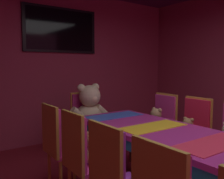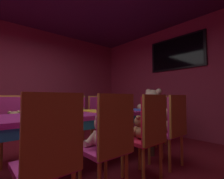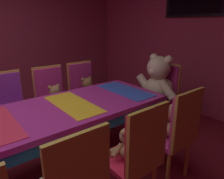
{
  "view_description": "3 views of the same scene",
  "coord_description": "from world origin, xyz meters",
  "px_view_note": "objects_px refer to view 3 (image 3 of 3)",
  "views": [
    {
      "loc": [
        -1.92,
        -1.18,
        1.4
      ],
      "look_at": [
        -0.04,
        1.45,
        1.1
      ],
      "focal_mm": 39.96,
      "sensor_mm": 36.0,
      "label": 1
    },
    {
      "loc": [
        2.02,
        -0.72,
        0.95
      ],
      "look_at": [
        -0.22,
        1.19,
        1.1
      ],
      "focal_mm": 26.23,
      "sensor_mm": 36.0,
      "label": 2
    },
    {
      "loc": [
        1.81,
        -0.2,
        1.54
      ],
      "look_at": [
        0.16,
        1.13,
        0.86
      ],
      "focal_mm": 32.98,
      "sensor_mm": 36.0,
      "label": 3
    }
  ],
  "objects_px": {
    "chair_left_5": "(83,87)",
    "chair_right_4": "(139,151)",
    "chair_left_4": "(51,94)",
    "teddy_right_5": "(166,122)",
    "teddy_right_3": "(64,171)",
    "chair_left_3": "(8,103)",
    "chair_right_5": "(179,128)",
    "teddy_left_4": "(56,98)",
    "teddy_right_4": "(127,145)",
    "teddy_left_5": "(88,90)",
    "throne_chair": "(164,89)",
    "king_teddy_bear": "(157,82)"
  },
  "relations": [
    {
      "from": "chair_left_4",
      "to": "chair_right_5",
      "type": "bearing_deg",
      "value": 17.84
    },
    {
      "from": "chair_right_4",
      "to": "throne_chair",
      "type": "height_order",
      "value": "same"
    },
    {
      "from": "teddy_right_3",
      "to": "king_teddy_bear",
      "type": "height_order",
      "value": "king_teddy_bear"
    },
    {
      "from": "chair_left_5",
      "to": "teddy_right_4",
      "type": "distance_m",
      "value": 1.66
    },
    {
      "from": "chair_right_5",
      "to": "teddy_right_5",
      "type": "xyz_separation_m",
      "value": [
        -0.15,
        0.0,
        0.0
      ]
    },
    {
      "from": "chair_right_5",
      "to": "teddy_right_5",
      "type": "bearing_deg",
      "value": 0.0
    },
    {
      "from": "chair_left_5",
      "to": "throne_chair",
      "type": "bearing_deg",
      "value": 46.69
    },
    {
      "from": "king_teddy_bear",
      "to": "teddy_right_4",
      "type": "bearing_deg",
      "value": 29.81
    },
    {
      "from": "chair_left_5",
      "to": "teddy_right_4",
      "type": "relative_size",
      "value": 3.33
    },
    {
      "from": "chair_left_5",
      "to": "teddy_left_4",
      "type": "bearing_deg",
      "value": -73.27
    },
    {
      "from": "teddy_left_5",
      "to": "chair_left_4",
      "type": "bearing_deg",
      "value": -104.8
    },
    {
      "from": "chair_left_4",
      "to": "chair_left_3",
      "type": "bearing_deg",
      "value": -91.87
    },
    {
      "from": "throne_chair",
      "to": "chair_left_4",
      "type": "bearing_deg",
      "value": -30.68
    },
    {
      "from": "chair_right_4",
      "to": "teddy_right_4",
      "type": "relative_size",
      "value": 3.33
    },
    {
      "from": "chair_right_4",
      "to": "king_teddy_bear",
      "type": "xyz_separation_m",
      "value": [
        -0.86,
        1.26,
        0.15
      ]
    },
    {
      "from": "teddy_left_4",
      "to": "teddy_left_5",
      "type": "relative_size",
      "value": 0.94
    },
    {
      "from": "chair_left_5",
      "to": "teddy_right_4",
      "type": "height_order",
      "value": "chair_left_5"
    },
    {
      "from": "teddy_right_5",
      "to": "chair_right_4",
      "type": "bearing_deg",
      "value": 106.7
    },
    {
      "from": "chair_left_3",
      "to": "chair_right_5",
      "type": "bearing_deg",
      "value": 32.8
    },
    {
      "from": "chair_left_3",
      "to": "chair_left_5",
      "type": "xyz_separation_m",
      "value": [
        0.01,
        1.07,
        0.0
      ]
    },
    {
      "from": "chair_left_3",
      "to": "throne_chair",
      "type": "relative_size",
      "value": 1.0
    },
    {
      "from": "chair_left_5",
      "to": "throne_chair",
      "type": "distance_m",
      "value": 1.24
    },
    {
      "from": "chair_left_4",
      "to": "chair_left_5",
      "type": "distance_m",
      "value": 0.52
    },
    {
      "from": "teddy_left_5",
      "to": "teddy_right_4",
      "type": "xyz_separation_m",
      "value": [
        1.43,
        -0.52,
        -0.02
      ]
    },
    {
      "from": "chair_left_5",
      "to": "teddy_right_3",
      "type": "height_order",
      "value": "chair_left_5"
    },
    {
      "from": "chair_right_4",
      "to": "teddy_right_5",
      "type": "bearing_deg",
      "value": -73.3
    },
    {
      "from": "chair_left_4",
      "to": "teddy_right_5",
      "type": "bearing_deg",
      "value": 19.42
    },
    {
      "from": "chair_left_5",
      "to": "chair_right_4",
      "type": "height_order",
      "value": "same"
    },
    {
      "from": "teddy_right_4",
      "to": "chair_right_5",
      "type": "relative_size",
      "value": 0.3
    },
    {
      "from": "teddy_right_4",
      "to": "teddy_right_5",
      "type": "relative_size",
      "value": 0.84
    },
    {
      "from": "chair_right_5",
      "to": "teddy_right_5",
      "type": "distance_m",
      "value": 0.15
    },
    {
      "from": "king_teddy_bear",
      "to": "throne_chair",
      "type": "bearing_deg",
      "value": 180.0
    },
    {
      "from": "chair_left_5",
      "to": "chair_right_4",
      "type": "xyz_separation_m",
      "value": [
        1.72,
        -0.52,
        0.0
      ]
    },
    {
      "from": "chair_left_3",
      "to": "teddy_right_3",
      "type": "distance_m",
      "value": 1.58
    },
    {
      "from": "teddy_left_4",
      "to": "teddy_right_5",
      "type": "relative_size",
      "value": 0.92
    },
    {
      "from": "chair_left_5",
      "to": "teddy_left_5",
      "type": "bearing_deg",
      "value": 0.0
    },
    {
      "from": "teddy_right_3",
      "to": "chair_right_4",
      "type": "height_order",
      "value": "chair_right_4"
    },
    {
      "from": "chair_left_4",
      "to": "chair_right_4",
      "type": "xyz_separation_m",
      "value": [
        1.71,
        -0.01,
        0.0
      ]
    },
    {
      "from": "teddy_left_4",
      "to": "chair_right_5",
      "type": "xyz_separation_m",
      "value": [
        1.54,
        0.54,
        0.01
      ]
    },
    {
      "from": "teddy_right_4",
      "to": "chair_right_4",
      "type": "bearing_deg",
      "value": 180.0
    },
    {
      "from": "chair_left_5",
      "to": "king_teddy_bear",
      "type": "distance_m",
      "value": 1.14
    },
    {
      "from": "teddy_left_4",
      "to": "throne_chair",
      "type": "distance_m",
      "value": 1.58
    },
    {
      "from": "teddy_right_3",
      "to": "throne_chair",
      "type": "height_order",
      "value": "throne_chair"
    },
    {
      "from": "chair_left_4",
      "to": "teddy_right_5",
      "type": "relative_size",
      "value": 2.81
    },
    {
      "from": "teddy_left_4",
      "to": "teddy_right_3",
      "type": "height_order",
      "value": "teddy_right_3"
    },
    {
      "from": "teddy_left_4",
      "to": "chair_left_5",
      "type": "relative_size",
      "value": 0.33
    },
    {
      "from": "chair_right_5",
      "to": "chair_left_5",
      "type": "bearing_deg",
      "value": 0.93
    },
    {
      "from": "chair_left_4",
      "to": "teddy_left_4",
      "type": "height_order",
      "value": "chair_left_4"
    },
    {
      "from": "teddy_right_4",
      "to": "throne_chair",
      "type": "xyz_separation_m",
      "value": [
        -0.72,
        1.43,
        0.02
      ]
    },
    {
      "from": "chair_left_4",
      "to": "teddy_left_4",
      "type": "xyz_separation_m",
      "value": [
        0.15,
        0.0,
        -0.01
      ]
    }
  ]
}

